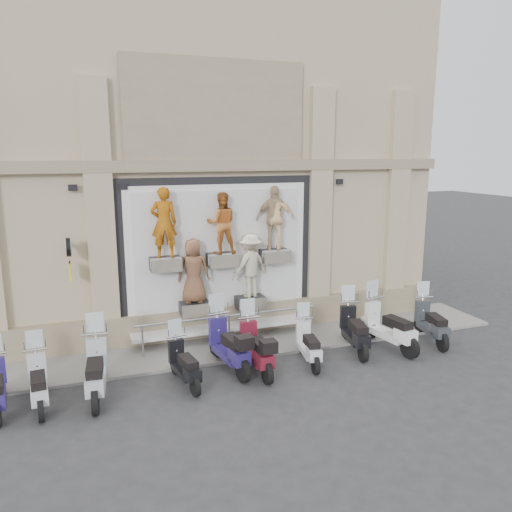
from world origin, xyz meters
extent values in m
plane|color=#2F2F32|center=(0.00, 0.00, 0.00)|extent=(90.00, 90.00, 0.00)
cube|color=gray|center=(0.00, 2.10, 0.04)|extent=(16.00, 2.20, 0.08)
cube|color=black|center=(0.00, 2.96, 2.40)|extent=(5.60, 0.10, 4.30)
cube|color=white|center=(0.00, 2.90, 2.40)|extent=(5.10, 0.06, 3.90)
cube|color=white|center=(0.00, 2.86, 2.40)|extent=(4.70, 0.04, 3.60)
cube|color=white|center=(0.00, 2.55, 0.42)|extent=(5.10, 0.75, 0.10)
cube|color=#28282B|center=(-1.55, 2.59, 2.33)|extent=(0.80, 0.50, 0.35)
imported|color=#BA630E|center=(-1.55, 2.59, 3.42)|extent=(0.73, 0.53, 1.85)
cube|color=#28282B|center=(0.00, 2.59, 2.33)|extent=(0.80, 0.50, 0.35)
imported|color=#9F5B26|center=(0.00, 2.59, 3.33)|extent=(0.90, 0.76, 1.66)
cube|color=#28282B|center=(1.55, 2.59, 2.33)|extent=(0.80, 0.50, 0.35)
imported|color=#D2B282|center=(1.55, 2.59, 3.40)|extent=(1.14, 0.76, 1.80)
cube|color=#28282B|center=(-0.80, 2.59, 1.02)|extent=(0.80, 0.50, 0.35)
imported|color=brown|center=(-0.80, 2.59, 2.08)|extent=(0.96, 0.74, 1.76)
cube|color=#28282B|center=(0.80, 2.59, 1.02)|extent=(0.80, 0.50, 0.35)
imported|color=beige|center=(0.80, 2.59, 2.10)|extent=(1.32, 1.01, 1.81)
cube|color=black|center=(-3.90, 2.72, 2.95)|extent=(0.06, 0.56, 0.06)
cylinder|color=black|center=(-3.90, 2.45, 2.95)|extent=(0.10, 0.46, 0.46)
cube|color=yellow|center=(-3.90, 2.45, 2.35)|extent=(0.04, 0.50, 0.38)
camera|label=1|loc=(-3.66, -10.24, 5.22)|focal=35.00mm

